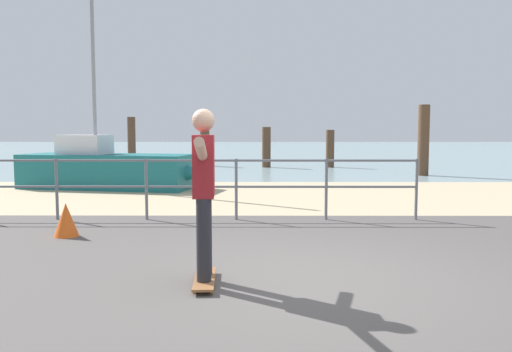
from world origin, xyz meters
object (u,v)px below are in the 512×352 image
at_px(sailboat, 112,169).
at_px(skateboarder, 204,183).
at_px(traffic_cone, 66,220).
at_px(skateboard, 205,279).

height_order(sailboat, skateboarder, sailboat).
height_order(skateboarder, traffic_cone, skateboarder).
distance_m(skateboard, traffic_cone, 3.20).
height_order(skateboard, skateboarder, skateboarder).
relative_size(skateboard, traffic_cone, 1.62).
bearing_deg(skateboard, sailboat, 111.02).
bearing_deg(skateboarder, skateboard, -170.54).
relative_size(sailboat, skateboard, 6.74).
xyz_separation_m(skateboard, traffic_cone, (-2.21, 2.31, 0.18)).
bearing_deg(sailboat, skateboarder, -68.98).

